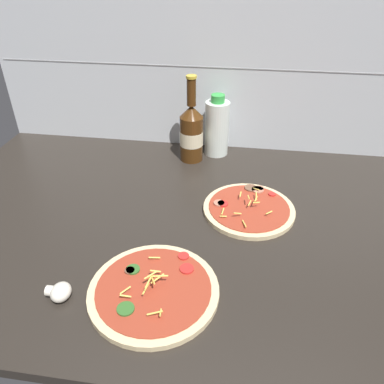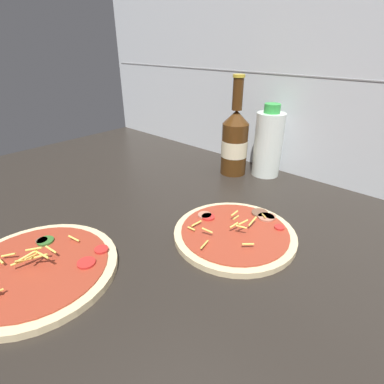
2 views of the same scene
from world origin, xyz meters
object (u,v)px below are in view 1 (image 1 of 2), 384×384
object	(u,v)px
pizza_near	(154,290)
oil_bottle	(217,127)
beer_bottle	(191,132)
mushroom_left	(60,292)
pizza_far	(249,209)

from	to	relation	value
pizza_near	oil_bottle	size ratio (longest dim) A/B	1.31
beer_bottle	oil_bottle	distance (cm)	9.54
mushroom_left	beer_bottle	bearing A→B (deg)	74.39
pizza_near	beer_bottle	world-z (taller)	beer_bottle
pizza_far	oil_bottle	size ratio (longest dim) A/B	1.19
pizza_near	mushroom_left	size ratio (longest dim) A/B	5.33
pizza_far	beer_bottle	distance (cm)	34.67
pizza_near	pizza_far	xyz separation A→B (cm)	(18.75, 31.66, -0.04)
pizza_near	beer_bottle	bearing A→B (deg)	90.87
pizza_near	mushroom_left	xyz separation A→B (cm)	(-18.42, -3.97, 0.89)
pizza_far	oil_bottle	xyz separation A→B (cm)	(-11.92, 32.68, 8.70)
beer_bottle	pizza_far	bearing A→B (deg)	-54.06
beer_bottle	mushroom_left	bearing A→B (deg)	-105.61
beer_bottle	mushroom_left	xyz separation A→B (cm)	(-17.53, -62.73, -8.12)
pizza_near	pizza_far	size ratio (longest dim) A/B	1.10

